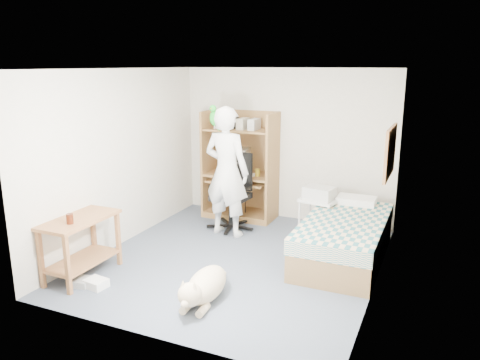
{
  "coord_description": "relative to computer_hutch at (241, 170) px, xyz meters",
  "views": [
    {
      "loc": [
        2.38,
        -5.32,
        2.56
      ],
      "look_at": [
        -0.05,
        0.22,
        1.05
      ],
      "focal_mm": 35.0,
      "sensor_mm": 36.0,
      "label": 1
    }
  ],
  "objects": [
    {
      "name": "floor_box_a",
      "position": [
        -0.49,
        -3.13,
        -0.77
      ],
      "size": [
        0.27,
        0.23,
        0.1
      ],
      "primitive_type": "cube",
      "rotation": [
        0.0,
        0.0,
        -0.13
      ],
      "color": "white",
      "rests_on": "floor"
    },
    {
      "name": "drink_glass",
      "position": [
        -0.8,
        -3.14,
        -0.01
      ],
      "size": [
        0.08,
        0.08,
        0.12
      ],
      "primitive_type": "cylinder",
      "color": "#41180A",
      "rests_on": "side_desk"
    },
    {
      "name": "printer_cart",
      "position": [
        1.49,
        -0.52,
        -0.41
      ],
      "size": [
        0.59,
        0.51,
        0.62
      ],
      "rotation": [
        0.0,
        0.0,
        -0.19
      ],
      "color": "silver",
      "rests_on": "floor"
    },
    {
      "name": "computer_hutch",
      "position": [
        0.0,
        0.0,
        0.0
      ],
      "size": [
        1.2,
        0.63,
        1.8
      ],
      "color": "brown",
      "rests_on": "floor"
    },
    {
      "name": "ceiling",
      "position": [
        0.7,
        -1.74,
        1.68
      ],
      "size": [
        3.6,
        4.0,
        0.02
      ],
      "primitive_type": "cube",
      "color": "white",
      "rests_on": "wall_back"
    },
    {
      "name": "floor",
      "position": [
        0.7,
        -1.74,
        -0.82
      ],
      "size": [
        4.0,
        4.0,
        0.0
      ],
      "primitive_type": "plane",
      "color": "#495363",
      "rests_on": "ground"
    },
    {
      "name": "side_desk",
      "position": [
        -0.85,
        -2.94,
        -0.33
      ],
      "size": [
        0.5,
        1.0,
        0.75
      ],
      "color": "brown",
      "rests_on": "floor"
    },
    {
      "name": "bed",
      "position": [
        2.0,
        -1.12,
        -0.53
      ],
      "size": [
        1.02,
        2.02,
        0.66
      ],
      "color": "brown",
      "rests_on": "floor"
    },
    {
      "name": "wall_left",
      "position": [
        -1.1,
        -1.74,
        0.43
      ],
      "size": [
        0.02,
        4.0,
        2.5
      ],
      "primitive_type": "cube",
      "color": "beige",
      "rests_on": "floor"
    },
    {
      "name": "dog",
      "position": [
        0.83,
        -2.91,
        -0.64
      ],
      "size": [
        0.41,
        1.12,
        0.42
      ],
      "rotation": [
        0.0,
        0.0,
        0.07
      ],
      "color": "#D1B08C",
      "rests_on": "floor"
    },
    {
      "name": "office_chair",
      "position": [
        0.11,
        -0.57,
        -0.4
      ],
      "size": [
        0.67,
        0.67,
        1.18
      ],
      "rotation": [
        0.0,
        0.0,
        -0.1
      ],
      "color": "black",
      "rests_on": "floor"
    },
    {
      "name": "parrot",
      "position": [
        -0.05,
        -0.87,
        0.98
      ],
      "size": [
        0.14,
        0.25,
        0.4
      ],
      "rotation": [
        0.0,
        0.0,
        -0.1
      ],
      "color": "#16991B",
      "rests_on": "person"
    },
    {
      "name": "wall_back",
      "position": [
        0.7,
        0.26,
        0.43
      ],
      "size": [
        3.6,
        0.02,
        2.5
      ],
      "primitive_type": "cube",
      "color": "beige",
      "rests_on": "floor"
    },
    {
      "name": "crt_monitor",
      "position": [
        -0.1,
        0.01,
        0.15
      ],
      "size": [
        0.5,
        0.52,
        0.41
      ],
      "rotation": [
        0.0,
        0.0,
        0.17
      ],
      "color": "beige",
      "rests_on": "computer_hutch"
    },
    {
      "name": "wall_right",
      "position": [
        2.5,
        -1.74,
        0.43
      ],
      "size": [
        0.02,
        4.0,
        2.5
      ],
      "primitive_type": "cube",
      "color": "beige",
      "rests_on": "floor"
    },
    {
      "name": "person",
      "position": [
        0.15,
        -0.89,
        0.16
      ],
      "size": [
        0.76,
        0.54,
        1.97
      ],
      "primitive_type": "imported",
      "rotation": [
        0.0,
        0.0,
        3.04
      ],
      "color": "white",
      "rests_on": "floor"
    },
    {
      "name": "keyboard",
      "position": [
        -0.0,
        -0.16,
        -0.15
      ],
      "size": [
        0.46,
        0.21,
        0.03
      ],
      "primitive_type": "cube",
      "rotation": [
        0.0,
        0.0,
        0.1
      ],
      "color": "beige",
      "rests_on": "computer_hutch"
    },
    {
      "name": "floor_box_b",
      "position": [
        -0.67,
        -3.15,
        -0.78
      ],
      "size": [
        0.21,
        0.25,
        0.08
      ],
      "primitive_type": "cube",
      "rotation": [
        0.0,
        0.0,
        0.16
      ],
      "color": "#AEAEA9",
      "rests_on": "floor"
    },
    {
      "name": "corkboard",
      "position": [
        2.47,
        -0.84,
        0.63
      ],
      "size": [
        0.04,
        0.94,
        0.66
      ],
      "color": "olive",
      "rests_on": "wall_right"
    },
    {
      "name": "pencil_cup",
      "position": [
        0.34,
        -0.09,
        -0.0
      ],
      "size": [
        0.08,
        0.08,
        0.12
      ],
      "primitive_type": "cylinder",
      "color": "gold",
      "rests_on": "computer_hutch"
    },
    {
      "name": "printer",
      "position": [
        1.49,
        -0.52,
        -0.11
      ],
      "size": [
        0.47,
        0.39,
        0.18
      ],
      "primitive_type": "cube",
      "rotation": [
        0.0,
        0.0,
        -0.19
      ],
      "color": "#B3B3AE",
      "rests_on": "printer_cart"
    }
  ]
}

